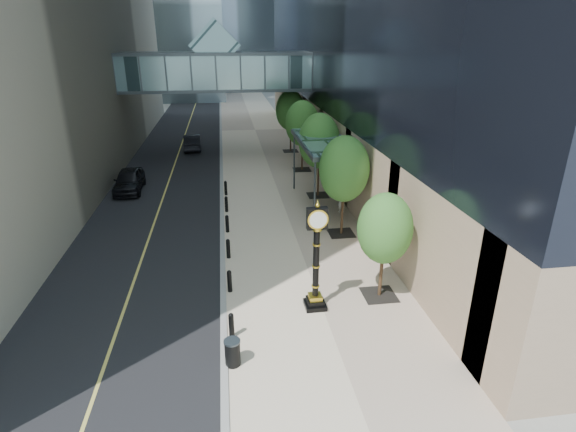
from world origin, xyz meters
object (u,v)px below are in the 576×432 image
at_px(trash_bin, 233,353).
at_px(car_near, 129,180).
at_px(pedestrian, 342,201).
at_px(car_far, 192,142).
at_px(street_clock, 316,264).

bearing_deg(trash_bin, car_near, 109.17).
relative_size(pedestrian, car_far, 0.34).
bearing_deg(street_clock, pedestrian, 69.10).
bearing_deg(car_near, trash_bin, -72.22).
distance_m(trash_bin, car_far, 31.85).
distance_m(trash_bin, car_near, 20.66).
height_order(pedestrian, car_near, car_near).
distance_m(trash_bin, pedestrian, 15.01).
relative_size(trash_bin, pedestrian, 0.60).
bearing_deg(car_near, pedestrian, -25.78).
xyz_separation_m(trash_bin, car_near, (-6.78, 19.51, 0.29)).
xyz_separation_m(street_clock, trash_bin, (-3.41, -3.00, -1.51)).
height_order(trash_bin, pedestrian, pedestrian).
bearing_deg(pedestrian, trash_bin, 48.68).
height_order(street_clock, car_near, street_clock).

